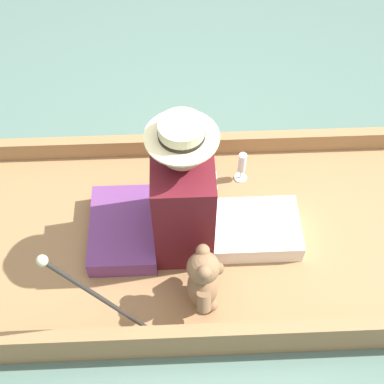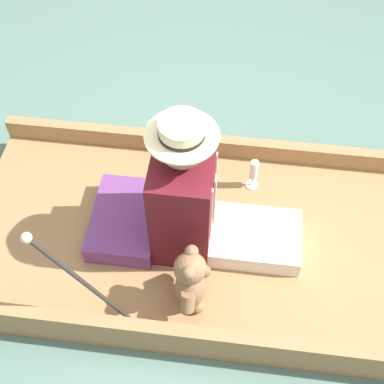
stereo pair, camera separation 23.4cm
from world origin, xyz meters
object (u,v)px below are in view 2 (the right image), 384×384
Objects in this scene: teddy_bear at (191,282)px; wine_glass at (254,172)px; walking_cane at (72,274)px; seated_person at (197,203)px.

wine_glass is at bearing 160.93° from teddy_bear.
walking_cane is at bearing -40.21° from wine_glass.
teddy_bear is (0.34, 0.01, -0.13)m from seated_person.
walking_cane is at bearing -39.84° from seated_person.
teddy_bear is 0.53m from walking_cane.
seated_person is at bearing -177.81° from teddy_bear.
seated_person is 2.12× the size of teddy_bear.
seated_person reaches higher than teddy_bear.
wine_glass is 1.14m from walking_cane.
seated_person is 0.36m from teddy_bear.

